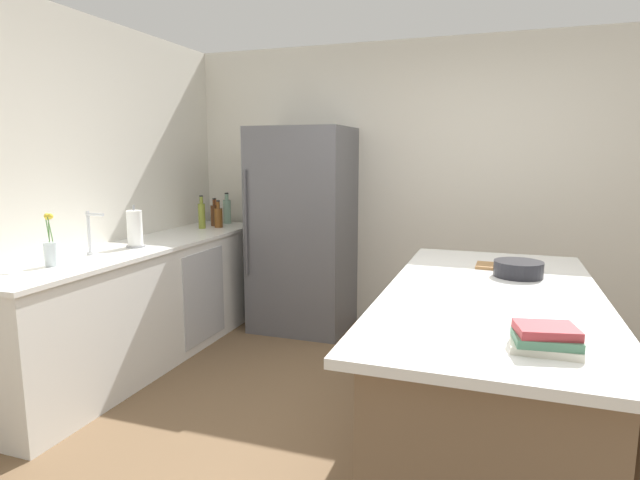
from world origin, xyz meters
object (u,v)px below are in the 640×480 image
Objects in this scene: sink_faucet at (91,232)px; refrigerator at (303,230)px; flower_vase at (51,249)px; gin_bottle at (227,211)px; kitchen_island at (488,375)px; syrup_bottle at (214,215)px; olive_oil_bottle at (202,215)px; cookbook_stack at (546,339)px; mixing_bowl at (518,269)px; vinegar_bottle at (216,214)px; cutting_board at (506,267)px; whiskey_bottle at (218,217)px; paper_towel_roll at (135,229)px.

refrigerator is at bearing 60.04° from sink_faucet.
flower_vase is 1.07× the size of gin_bottle.
kitchen_island is 8.43× the size of syrup_bottle.
sink_faucet is (-0.93, -1.61, 0.16)m from refrigerator.
refrigerator is at bearing 13.90° from olive_oil_bottle.
cookbook_stack reaches higher than mixing_bowl.
vinegar_bottle is 0.72× the size of cutting_board.
whiskey_bottle is (0.14, -0.19, -0.00)m from vinegar_bottle.
gin_bottle is 1.15× the size of syrup_bottle.
cookbook_stack is (2.82, -2.54, -0.07)m from vinegar_bottle.
flower_vase is at bearing -84.77° from sink_faucet.
olive_oil_bottle is at bearing 162.27° from cutting_board.
paper_towel_roll is 2.66m from mixing_bowl.
paper_towel_roll reaches higher than gin_bottle.
sink_faucet is 1.58m from syrup_bottle.
olive_oil_bottle is at bearing 89.63° from sink_faucet.
kitchen_island is at bearing -96.58° from cutting_board.
kitchen_island is 8.24× the size of mixing_bowl.
syrup_bottle is (-2.58, 1.64, 0.56)m from kitchen_island.
syrup_bottle is 1.13× the size of cookbook_stack.
gin_bottle is at bearing 80.68° from syrup_bottle.
kitchen_island is 7.45× the size of sink_faucet.
cutting_board is (2.56, -0.96, -0.10)m from whiskey_bottle.
sink_faucet is 0.37m from flower_vase.
flower_vase is 2.79m from cutting_board.
whiskey_bottle is (-2.49, 1.56, 0.56)m from kitchen_island.
olive_oil_bottle is (-0.11, -0.11, 0.03)m from whiskey_bottle.
refrigerator is 0.96m from vinegar_bottle.
gin_bottle is (0.02, 2.14, 0.02)m from flower_vase.
olive_oil_bottle is 2.80m from cutting_board.
paper_towel_roll is 1.33m from vinegar_bottle.
sink_faucet is (-2.61, 0.07, 0.62)m from kitchen_island.
paper_towel_roll reaches higher than cookbook_stack.
kitchen_island is 8.71× the size of whiskey_bottle.
flower_vase reaches higher than cookbook_stack.
refrigerator reaches higher than mixing_bowl.
olive_oil_bottle is at bearing 150.88° from kitchen_island.
gin_bottle reaches higher than cookbook_stack.
mixing_bowl is (0.13, 0.39, 0.49)m from kitchen_island.
vinegar_bottle reaches higher than cookbook_stack.
paper_towel_roll reaches higher than whiskey_bottle.
kitchen_island is at bearing -35.76° from gin_bottle.
vinegar_bottle is at bearing 156.88° from cutting_board.
whiskey_bottle is (0.12, 1.49, -0.06)m from sink_faucet.
sink_faucet is 0.92× the size of flower_vase.
refrigerator reaches higher than cookbook_stack.
sink_faucet reaches higher than mixing_bowl.
refrigerator is 1.52m from paper_towel_roll.
vinegar_bottle is 1.10× the size of cookbook_stack.
kitchen_island is at bearing -44.87° from refrigerator.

